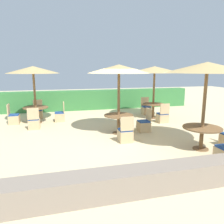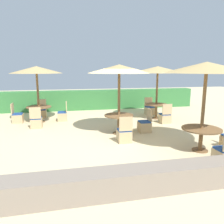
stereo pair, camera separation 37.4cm
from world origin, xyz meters
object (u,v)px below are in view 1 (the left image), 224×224
(parasol_back_right, at_px, (155,70))
(parasol_center, at_px, (119,69))
(parasol_front_right, at_px, (207,68))
(round_table_center, at_px, (119,119))
(round_table_back_left, at_px, (36,110))
(patio_chair_back_left_west, at_px, (14,118))
(patio_chair_back_left_south, at_px, (34,123))
(patio_chair_center_south, at_px, (125,134))
(patio_chair_back_left_east, at_px, (60,116))
(parasol_back_left, at_px, (33,70))
(patio_chair_back_right_south, at_px, (162,117))
(patio_chair_back_right_north, at_px, (146,109))
(round_table_back_right, at_px, (153,107))
(round_table_front_right, at_px, (202,131))
(patio_chair_back_left_north, at_px, (38,113))
(patio_chair_center_east, at_px, (144,125))

(parasol_back_right, distance_m, parasol_center, 3.27)
(parasol_front_right, relative_size, round_table_center, 2.40)
(round_table_back_left, relative_size, patio_chair_back_left_west, 1.23)
(patio_chair_back_left_south, height_order, patio_chair_center_south, same)
(patio_chair_back_left_east, bearing_deg, patio_chair_center_south, -150.05)
(parasol_back_left, height_order, parasol_back_right, parasol_back_right)
(parasol_back_left, xyz_separation_m, patio_chair_back_right_south, (5.76, -1.43, -2.18))
(parasol_front_right, distance_m, round_table_center, 3.64)
(patio_chair_back_left_west, relative_size, patio_chair_back_right_north, 1.00)
(patio_chair_back_left_east, relative_size, patio_chair_back_left_west, 1.00)
(round_table_back_right, relative_size, parasol_center, 0.41)
(parasol_front_right, height_order, parasol_back_right, parasol_front_right)
(parasol_front_right, height_order, parasol_back_left, parasol_front_right)
(round_table_back_left, relative_size, round_table_back_right, 1.04)
(round_table_back_right, xyz_separation_m, patio_chair_back_right_south, (0.03, -0.98, -0.33))
(patio_chair_back_left_east, bearing_deg, round_table_center, -140.59)
(round_table_back_left, bearing_deg, parasol_back_left, -45.00)
(patio_chair_back_right_north, bearing_deg, parasol_center, 51.47)
(round_table_back_left, xyz_separation_m, patio_chair_back_left_east, (1.08, 0.05, -0.34))
(patio_chair_back_left_south, distance_m, parasol_back_right, 6.17)
(round_table_center, bearing_deg, parasol_back_right, 40.95)
(patio_chair_back_right_north, distance_m, parasol_center, 4.62)
(round_table_front_right, relative_size, patio_chair_back_left_north, 1.27)
(patio_chair_back_left_south, relative_size, parasol_back_right, 0.35)
(patio_chair_back_left_west, bearing_deg, patio_chair_back_right_south, 77.64)
(patio_chair_back_right_north, bearing_deg, patio_chair_back_left_west, 4.44)
(patio_chair_center_east, bearing_deg, patio_chair_back_left_east, 50.65)
(patio_chair_back_left_north, height_order, round_table_back_right, patio_chair_back_left_north)
(parasol_center, bearing_deg, patio_chair_center_south, -93.15)
(round_table_front_right, bearing_deg, patio_chair_back_right_north, 84.83)
(patio_chair_back_left_south, xyz_separation_m, patio_chair_center_south, (3.21, -2.54, 0.00))
(parasol_back_right, distance_m, patio_chair_center_east, 3.37)
(patio_chair_back_right_north, distance_m, round_table_center, 4.07)
(patio_chair_back_left_south, height_order, patio_chair_back_left_west, same)
(patio_chair_back_left_north, distance_m, patio_chair_back_left_east, 1.46)
(patio_chair_back_right_south, bearing_deg, patio_chair_back_left_south, 176.62)
(round_table_front_right, relative_size, patio_chair_back_left_east, 1.27)
(round_table_back_left, bearing_deg, patio_chair_back_left_west, 177.23)
(patio_chair_back_right_north, height_order, patio_chair_center_south, same)
(parasol_front_right, bearing_deg, patio_chair_center_east, 112.58)
(round_table_front_right, relative_size, patio_chair_back_right_north, 1.27)
(patio_chair_back_right_south, height_order, parasol_center, parasol_center)
(patio_chair_back_left_west, distance_m, round_table_back_right, 6.74)
(patio_chair_center_east, bearing_deg, patio_chair_back_right_south, -50.54)
(parasol_front_right, bearing_deg, parasol_center, 131.16)
(parasol_back_left, height_order, round_table_back_right, parasol_back_left)
(round_table_back_left, xyz_separation_m, parasol_center, (3.26, -2.60, 1.88))
(patio_chair_back_left_south, height_order, patio_chair_back_right_north, same)
(round_table_front_right, height_order, patio_chair_back_left_west, patio_chair_back_left_west)
(patio_chair_back_right_north, bearing_deg, round_table_back_left, 5.67)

